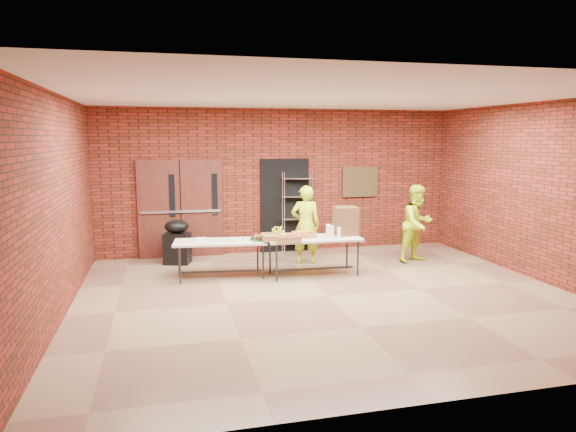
% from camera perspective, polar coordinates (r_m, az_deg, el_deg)
% --- Properties ---
extents(room, '(8.08, 7.08, 3.28)m').
position_cam_1_polar(room, '(8.16, 4.58, 1.91)').
color(room, brown).
rests_on(room, ground).
extents(double_doors, '(1.78, 0.12, 2.10)m').
position_cam_1_polar(double_doors, '(11.23, -11.82, 0.80)').
color(double_doors, '#4E2216').
rests_on(double_doors, room).
extents(dark_doorway, '(1.10, 0.06, 2.10)m').
position_cam_1_polar(dark_doorway, '(11.56, -0.38, 1.18)').
color(dark_doorway, black).
rests_on(dark_doorway, room).
extents(bronze_plaque, '(0.85, 0.04, 0.70)m').
position_cam_1_polar(bronze_plaque, '(12.04, 8.01, 3.79)').
color(bronze_plaque, '#412D1A').
rests_on(bronze_plaque, room).
extents(wire_rack, '(0.70, 0.37, 1.82)m').
position_cam_1_polar(wire_rack, '(11.51, 1.05, 0.43)').
color(wire_rack, silver).
rests_on(wire_rack, room).
extents(table_left, '(1.75, 0.90, 0.69)m').
position_cam_1_polar(table_left, '(9.49, -7.53, -3.10)').
color(table_left, '#BDB191').
rests_on(table_left, room).
extents(table_right, '(1.77, 0.79, 0.72)m').
position_cam_1_polar(table_right, '(9.60, 2.86, -2.75)').
color(table_right, '#BDB191').
rests_on(table_right, room).
extents(basket_bananas, '(0.45, 0.35, 0.14)m').
position_cam_1_polar(basket_bananas, '(9.36, -1.48, -2.29)').
color(basket_bananas, '#A87B43').
rests_on(basket_bananas, table_right).
extents(basket_oranges, '(0.40, 0.31, 0.12)m').
position_cam_1_polar(basket_oranges, '(9.59, 1.76, -2.07)').
color(basket_oranges, '#A87B43').
rests_on(basket_oranges, table_right).
extents(basket_apples, '(0.46, 0.36, 0.14)m').
position_cam_1_polar(basket_apples, '(9.25, -0.10, -2.41)').
color(basket_apples, '#A87B43').
rests_on(basket_apples, table_right).
extents(muffin_tray, '(0.39, 0.39, 0.10)m').
position_cam_1_polar(muffin_tray, '(9.49, -3.16, -2.42)').
color(muffin_tray, '#16541B').
rests_on(muffin_tray, table_left).
extents(napkin_box, '(0.19, 0.13, 0.06)m').
position_cam_1_polar(napkin_box, '(9.49, -9.65, -2.60)').
color(napkin_box, white).
rests_on(napkin_box, table_left).
extents(coffee_dispenser, '(0.41, 0.37, 0.54)m').
position_cam_1_polar(coffee_dispenser, '(9.86, 6.43, -0.55)').
color(coffee_dispenser, '#56341D').
rests_on(coffee_dispenser, table_right).
extents(cup_stack_front, '(0.09, 0.09, 0.26)m').
position_cam_1_polar(cup_stack_front, '(9.53, 4.50, -1.70)').
color(cup_stack_front, white).
rests_on(cup_stack_front, table_right).
extents(cup_stack_mid, '(0.07, 0.07, 0.21)m').
position_cam_1_polar(cup_stack_mid, '(9.51, 5.69, -1.88)').
color(cup_stack_mid, white).
rests_on(cup_stack_mid, table_right).
extents(cup_stack_back, '(0.07, 0.07, 0.22)m').
position_cam_1_polar(cup_stack_back, '(9.65, 4.91, -1.70)').
color(cup_stack_back, white).
rests_on(cup_stack_back, table_right).
extents(covered_grill, '(0.60, 0.55, 0.91)m').
position_cam_1_polar(covered_grill, '(10.75, -12.21, -2.81)').
color(covered_grill, black).
rests_on(covered_grill, room).
extents(volunteer_woman, '(0.65, 0.49, 1.61)m').
position_cam_1_polar(volunteer_woman, '(10.45, 1.96, -0.98)').
color(volunteer_woman, '#BBDA18').
rests_on(volunteer_woman, room).
extents(volunteer_man, '(0.94, 0.83, 1.61)m').
position_cam_1_polar(volunteer_man, '(10.95, 14.19, -0.81)').
color(volunteer_man, '#BBDA18').
rests_on(volunteer_man, room).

